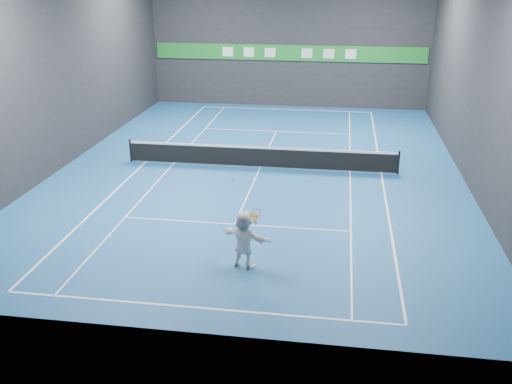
# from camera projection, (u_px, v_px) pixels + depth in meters

# --- Properties ---
(ground) EXTENTS (26.00, 26.00, 0.00)m
(ground) POSITION_uv_depth(u_px,v_px,m) (260.00, 167.00, 26.30)
(ground) COLOR #184F88
(ground) RESTS_ON ground
(wall_back) EXTENTS (18.00, 0.10, 9.00)m
(wall_back) POSITION_uv_depth(u_px,v_px,m) (289.00, 37.00, 36.65)
(wall_back) COLOR #232325
(wall_back) RESTS_ON ground
(wall_front) EXTENTS (18.00, 0.10, 9.00)m
(wall_front) POSITION_uv_depth(u_px,v_px,m) (178.00, 162.00, 12.68)
(wall_front) COLOR #232325
(wall_front) RESTS_ON ground
(wall_left) EXTENTS (0.10, 26.00, 9.00)m
(wall_left) POSITION_uv_depth(u_px,v_px,m) (65.00, 64.00, 25.91)
(wall_left) COLOR #232325
(wall_left) RESTS_ON ground
(wall_right) EXTENTS (0.10, 26.00, 9.00)m
(wall_right) POSITION_uv_depth(u_px,v_px,m) (477.00, 74.00, 23.42)
(wall_right) COLOR #232325
(wall_right) RESTS_ON ground
(baseline_near) EXTENTS (10.98, 0.08, 0.01)m
(baseline_near) POSITION_uv_depth(u_px,v_px,m) (198.00, 308.00, 15.34)
(baseline_near) COLOR white
(baseline_near) RESTS_ON ground
(baseline_far) EXTENTS (10.98, 0.08, 0.01)m
(baseline_far) POSITION_uv_depth(u_px,v_px,m) (286.00, 109.00, 37.25)
(baseline_far) COLOR white
(baseline_far) RESTS_ON ground
(sideline_doubles_left) EXTENTS (0.08, 23.78, 0.01)m
(sideline_doubles_left) POSITION_uv_depth(u_px,v_px,m) (146.00, 162.00, 27.05)
(sideline_doubles_left) COLOR white
(sideline_doubles_left) RESTS_ON ground
(sideline_doubles_right) EXTENTS (0.08, 23.78, 0.01)m
(sideline_doubles_right) POSITION_uv_depth(u_px,v_px,m) (381.00, 173.00, 25.54)
(sideline_doubles_right) COLOR white
(sideline_doubles_right) RESTS_ON ground
(sideline_singles_left) EXTENTS (0.06, 23.78, 0.01)m
(sideline_singles_left) POSITION_uv_depth(u_px,v_px,m) (174.00, 163.00, 26.86)
(sideline_singles_left) COLOR white
(sideline_singles_left) RESTS_ON ground
(sideline_singles_right) EXTENTS (0.06, 23.78, 0.01)m
(sideline_singles_right) POSITION_uv_depth(u_px,v_px,m) (350.00, 172.00, 25.73)
(sideline_singles_right) COLOR white
(sideline_singles_right) RESTS_ON ground
(service_line_near) EXTENTS (8.23, 0.06, 0.01)m
(service_line_near) POSITION_uv_depth(u_px,v_px,m) (235.00, 224.00, 20.40)
(service_line_near) COLOR white
(service_line_near) RESTS_ON ground
(service_line_far) EXTENTS (8.23, 0.06, 0.01)m
(service_line_far) POSITION_uv_depth(u_px,v_px,m) (276.00, 131.00, 32.19)
(service_line_far) COLOR white
(service_line_far) RESTS_ON ground
(center_service_line) EXTENTS (0.06, 12.80, 0.01)m
(center_service_line) POSITION_uv_depth(u_px,v_px,m) (260.00, 167.00, 26.29)
(center_service_line) COLOR white
(center_service_line) RESTS_ON ground
(player) EXTENTS (1.77, 1.12, 1.82)m
(player) POSITION_uv_depth(u_px,v_px,m) (244.00, 239.00, 17.17)
(player) COLOR white
(player) RESTS_ON ground
(tennis_ball) EXTENTS (0.07, 0.07, 0.07)m
(tennis_ball) POSITION_uv_depth(u_px,v_px,m) (233.00, 180.00, 16.67)
(tennis_ball) COLOR #C8DD24
(tennis_ball) RESTS_ON player
(tennis_net) EXTENTS (12.50, 0.10, 1.07)m
(tennis_net) POSITION_uv_depth(u_px,v_px,m) (260.00, 156.00, 26.10)
(tennis_net) COLOR black
(tennis_net) RESTS_ON ground
(sponsor_banner) EXTENTS (17.64, 0.11, 1.00)m
(sponsor_banner) POSITION_uv_depth(u_px,v_px,m) (288.00, 53.00, 36.95)
(sponsor_banner) COLOR #1B7E28
(sponsor_banner) RESTS_ON wall_back
(tennis_racket) EXTENTS (0.42, 0.32, 0.54)m
(tennis_racket) POSITION_uv_depth(u_px,v_px,m) (255.00, 215.00, 16.88)
(tennis_racket) COLOR red
(tennis_racket) RESTS_ON player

